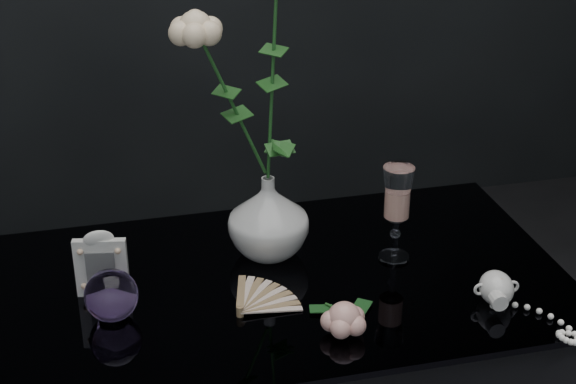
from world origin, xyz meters
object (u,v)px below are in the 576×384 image
object	(u,v)px
picture_frame	(101,263)
pearl_jar	(497,287)
loose_rose	(344,318)
wine_glass	(396,214)
vase	(268,217)
paperweight	(111,295)

from	to	relation	value
picture_frame	pearl_jar	bearing A→B (deg)	-4.71
pearl_jar	picture_frame	bearing A→B (deg)	169.73
loose_rose	wine_glass	bearing A→B (deg)	29.07
vase	loose_rose	distance (m)	0.29
vase	wine_glass	xyz separation A→B (m)	(0.22, -0.07, 0.01)
loose_rose	pearl_jar	bearing A→B (deg)	-17.51
paperweight	pearl_jar	world-z (taller)	paperweight
loose_rose	pearl_jar	size ratio (longest dim) A/B	0.79
paperweight	pearl_jar	xyz separation A→B (m)	(0.64, -0.11, -0.01)
picture_frame	paperweight	world-z (taller)	picture_frame
wine_glass	paperweight	size ratio (longest dim) A/B	2.08
vase	pearl_jar	distance (m)	0.43
vase	paperweight	bearing A→B (deg)	-153.81
pearl_jar	vase	bearing A→B (deg)	149.01
paperweight	pearl_jar	distance (m)	0.65
vase	pearl_jar	xyz separation A→B (m)	(0.34, -0.25, -0.05)
paperweight	wine_glass	bearing A→B (deg)	8.13
pearl_jar	paperweight	bearing A→B (deg)	176.10
wine_glass	pearl_jar	size ratio (longest dim) A/B	0.90
vase	wine_glass	size ratio (longest dim) A/B	0.84
vase	paperweight	size ratio (longest dim) A/B	1.76
wine_glass	pearl_jar	bearing A→B (deg)	-56.63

